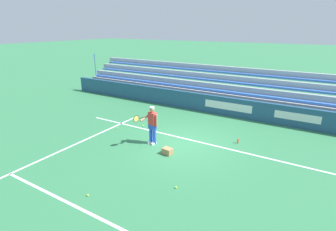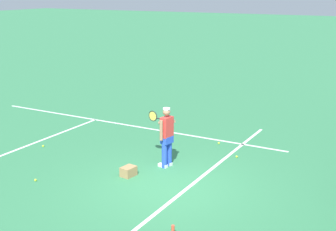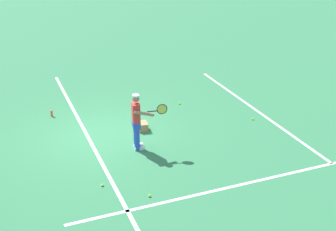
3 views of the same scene
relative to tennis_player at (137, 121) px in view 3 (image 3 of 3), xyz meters
The scene contains 11 objects.
ground_plane 1.68m from the tennis_player, 149.46° to the right, with size 160.00×160.00×0.00m, color #337A4C.
court_baseline_white 1.94m from the tennis_player, 135.03° to the right, with size 12.00×0.10×0.01m, color white.
court_sideline_white 4.46m from the tennis_player, 48.63° to the left, with size 0.10×12.00×0.01m, color white.
court_service_line_white 5.01m from the tennis_player, 104.35° to the left, with size 8.22×0.10×0.01m, color white.
tennis_player is the anchor object (origin of this frame).
ball_box_cardboard 1.46m from the tennis_player, 154.56° to the left, with size 0.40×0.30×0.26m, color #A87F51.
tennis_ball_stray_back 3.70m from the tennis_player, 136.83° to the left, with size 0.07×0.07×0.07m, color #CCE533.
tennis_ball_on_baseline 2.72m from the tennis_player, 11.92° to the right, with size 0.07×0.07×0.07m, color #CCE533.
tennis_ball_near_player 2.37m from the tennis_player, 42.87° to the right, with size 0.07×0.07×0.07m, color #CCE533.
tennis_ball_far_right 4.35m from the tennis_player, 96.53° to the left, with size 0.07×0.07×0.07m, color #CCE533.
water_bottle 3.93m from the tennis_player, 148.48° to the right, with size 0.07×0.07×0.22m, color #EA4C33.
Camera 3 is at (12.98, -3.00, 6.63)m, focal length 50.00 mm.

